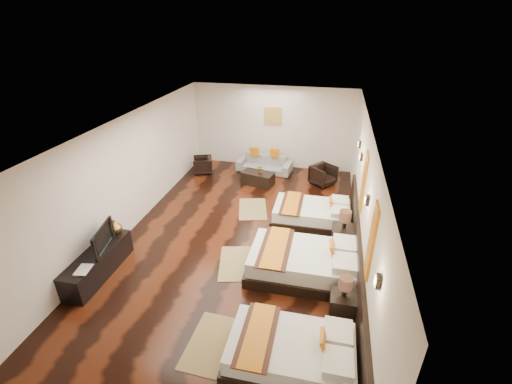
% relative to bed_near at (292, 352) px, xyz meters
% --- Properties ---
extents(floor, '(5.50, 9.50, 0.01)m').
position_rel_bed_near_xyz_m(floor, '(-1.70, 3.03, -0.26)').
color(floor, black).
rests_on(floor, ground).
extents(ceiling, '(5.50, 9.50, 0.01)m').
position_rel_bed_near_xyz_m(ceiling, '(-1.70, 3.03, 2.54)').
color(ceiling, white).
rests_on(ceiling, floor).
extents(back_wall, '(5.50, 0.01, 2.80)m').
position_rel_bed_near_xyz_m(back_wall, '(-1.70, 7.78, 1.14)').
color(back_wall, silver).
rests_on(back_wall, floor).
extents(left_wall, '(0.01, 9.50, 2.80)m').
position_rel_bed_near_xyz_m(left_wall, '(-4.45, 3.03, 1.14)').
color(left_wall, silver).
rests_on(left_wall, floor).
extents(right_wall, '(0.01, 9.50, 2.80)m').
position_rel_bed_near_xyz_m(right_wall, '(1.05, 3.03, 1.14)').
color(right_wall, silver).
rests_on(right_wall, floor).
extents(headboard_panel, '(0.08, 6.60, 0.90)m').
position_rel_bed_near_xyz_m(headboard_panel, '(1.01, 2.23, 0.19)').
color(headboard_panel, black).
rests_on(headboard_panel, floor).
extents(bed_near, '(1.99, 1.25, 0.76)m').
position_rel_bed_near_xyz_m(bed_near, '(0.00, 0.00, 0.00)').
color(bed_near, black).
rests_on(bed_near, floor).
extents(bed_mid, '(2.31, 1.45, 0.88)m').
position_rel_bed_near_xyz_m(bed_mid, '(0.00, 2.15, 0.04)').
color(bed_mid, black).
rests_on(bed_mid, floor).
extents(bed_far, '(2.00, 1.26, 0.76)m').
position_rel_bed_near_xyz_m(bed_far, '(0.00, 4.23, 0.00)').
color(bed_far, black).
rests_on(bed_far, floor).
extents(nightstand_a, '(0.45, 0.45, 0.90)m').
position_rel_bed_near_xyz_m(nightstand_a, '(0.75, 1.15, 0.06)').
color(nightstand_a, black).
rests_on(nightstand_a, floor).
extents(nightstand_b, '(0.50, 0.50, 0.99)m').
position_rel_bed_near_xyz_m(nightstand_b, '(0.75, 3.25, 0.09)').
color(nightstand_b, black).
rests_on(nightstand_b, floor).
extents(jute_mat_near, '(0.80, 1.23, 0.01)m').
position_rel_bed_near_xyz_m(jute_mat_near, '(-1.34, 0.09, -0.25)').
color(jute_mat_near, olive).
rests_on(jute_mat_near, floor).
extents(jute_mat_mid, '(1.00, 1.34, 0.01)m').
position_rel_bed_near_xyz_m(jute_mat_mid, '(-1.48, 2.18, -0.25)').
color(jute_mat_mid, olive).
rests_on(jute_mat_mid, floor).
extents(jute_mat_far, '(1.02, 1.35, 0.01)m').
position_rel_bed_near_xyz_m(jute_mat_far, '(-1.67, 4.57, -0.25)').
color(jute_mat_far, olive).
rests_on(jute_mat_far, floor).
extents(tv_console, '(0.50, 1.80, 0.55)m').
position_rel_bed_near_xyz_m(tv_console, '(-4.20, 1.24, 0.02)').
color(tv_console, black).
rests_on(tv_console, floor).
extents(tv, '(0.30, 0.92, 0.53)m').
position_rel_bed_near_xyz_m(tv, '(-4.15, 1.38, 0.55)').
color(tv, black).
rests_on(tv, tv_console).
extents(book, '(0.31, 0.38, 0.03)m').
position_rel_bed_near_xyz_m(book, '(-4.20, 0.67, 0.31)').
color(book, black).
rests_on(book, tv_console).
extents(figurine, '(0.33, 0.33, 0.32)m').
position_rel_bed_near_xyz_m(figurine, '(-4.20, 1.98, 0.45)').
color(figurine, brown).
rests_on(figurine, tv_console).
extents(sofa, '(1.93, 0.93, 0.54)m').
position_rel_bed_near_xyz_m(sofa, '(-1.87, 7.22, 0.01)').
color(sofa, gray).
rests_on(sofa, floor).
extents(armchair_left, '(0.79, 0.78, 0.57)m').
position_rel_bed_near_xyz_m(armchair_left, '(-3.89, 6.63, 0.02)').
color(armchair_left, black).
rests_on(armchair_left, floor).
extents(armchair_right, '(0.96, 0.96, 0.63)m').
position_rel_bed_near_xyz_m(armchair_right, '(0.15, 6.61, 0.06)').
color(armchair_right, black).
rests_on(armchair_right, floor).
extents(coffee_table, '(1.09, 0.72, 0.40)m').
position_rel_bed_near_xyz_m(coffee_table, '(-1.87, 6.17, -0.06)').
color(coffee_table, black).
rests_on(coffee_table, floor).
extents(table_plant, '(0.23, 0.20, 0.25)m').
position_rel_bed_near_xyz_m(table_plant, '(-1.78, 6.17, 0.27)').
color(table_plant, '#2B5D1F').
rests_on(table_plant, coffee_table).
extents(orange_panel_a, '(0.04, 0.40, 1.30)m').
position_rel_bed_near_xyz_m(orange_panel_a, '(1.03, 1.13, 1.44)').
color(orange_panel_a, '#D86014').
rests_on(orange_panel_a, right_wall).
extents(orange_panel_b, '(0.04, 0.40, 1.30)m').
position_rel_bed_near_xyz_m(orange_panel_b, '(1.03, 3.33, 1.44)').
color(orange_panel_b, '#D86014').
rests_on(orange_panel_b, right_wall).
extents(sconce_near, '(0.07, 0.12, 0.18)m').
position_rel_bed_near_xyz_m(sconce_near, '(1.01, 0.03, 1.59)').
color(sconce_near, black).
rests_on(sconce_near, right_wall).
extents(sconce_mid, '(0.07, 0.12, 0.18)m').
position_rel_bed_near_xyz_m(sconce_mid, '(1.01, 2.23, 1.59)').
color(sconce_mid, black).
rests_on(sconce_mid, right_wall).
extents(sconce_far, '(0.07, 0.12, 0.18)m').
position_rel_bed_near_xyz_m(sconce_far, '(1.01, 4.43, 1.59)').
color(sconce_far, black).
rests_on(sconce_far, right_wall).
extents(sconce_lounge, '(0.07, 0.12, 0.18)m').
position_rel_bed_near_xyz_m(sconce_lounge, '(1.01, 5.33, 1.59)').
color(sconce_lounge, black).
rests_on(sconce_lounge, right_wall).
extents(gold_artwork, '(0.60, 0.04, 0.60)m').
position_rel_bed_near_xyz_m(gold_artwork, '(-1.70, 7.76, 1.54)').
color(gold_artwork, '#AD873F').
rests_on(gold_artwork, back_wall).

